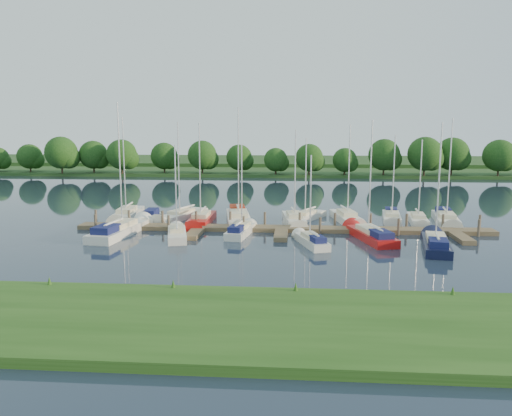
# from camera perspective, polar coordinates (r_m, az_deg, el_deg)

# --- Properties ---
(ground) EXTENTS (260.00, 260.00, 0.00)m
(ground) POSITION_cam_1_polar(r_m,az_deg,el_deg) (40.56, 2.68, -4.89)
(ground) COLOR #1B2537
(ground) RESTS_ON ground
(near_bank) EXTENTS (90.00, 10.00, 0.50)m
(near_bank) POSITION_cam_1_polar(r_m,az_deg,el_deg) (25.24, 1.55, -13.11)
(near_bank) COLOR #214814
(near_bank) RESTS_ON ground
(dock) EXTENTS (40.00, 6.00, 0.40)m
(dock) POSITION_cam_1_polar(r_m,az_deg,el_deg) (47.64, 2.95, -2.54)
(dock) COLOR brown
(dock) RESTS_ON ground
(mooring_pilings) EXTENTS (38.24, 2.84, 2.00)m
(mooring_pilings) POSITION_cam_1_polar(r_m,az_deg,el_deg) (48.67, 2.99, -1.82)
(mooring_pilings) COLOR #473D33
(mooring_pilings) RESTS_ON ground
(far_shore) EXTENTS (180.00, 30.00, 0.60)m
(far_shore) POSITION_cam_1_polar(r_m,az_deg,el_deg) (114.74, 3.82, 4.31)
(far_shore) COLOR #1D3E18
(far_shore) RESTS_ON ground
(distant_hill) EXTENTS (220.00, 40.00, 1.40)m
(distant_hill) POSITION_cam_1_polar(r_m,az_deg,el_deg) (139.65, 3.93, 5.32)
(distant_hill) COLOR #305324
(distant_hill) RESTS_ON ground
(treeline) EXTENTS (147.84, 9.45, 8.25)m
(treeline) POSITION_cam_1_polar(r_m,az_deg,el_deg) (101.45, 3.70, 5.87)
(treeline) COLOR #38281C
(treeline) RESTS_ON ground
(sailboat_n_0) EXTENTS (2.80, 9.02, 11.44)m
(sailboat_n_0) POSITION_cam_1_polar(r_m,az_deg,el_deg) (56.74, -14.55, -0.86)
(sailboat_n_0) COLOR silver
(sailboat_n_0) RESTS_ON ground
(motorboat) EXTENTS (1.60, 5.17, 1.62)m
(motorboat) POSITION_cam_1_polar(r_m,az_deg,el_deg) (54.12, -11.90, -1.17)
(motorboat) COLOR silver
(motorboat) RESTS_ON ground
(sailboat_n_2) EXTENTS (4.46, 8.55, 10.82)m
(sailboat_n_2) POSITION_cam_1_polar(r_m,az_deg,el_deg) (55.42, -8.59, -0.92)
(sailboat_n_2) COLOR silver
(sailboat_n_2) RESTS_ON ground
(sailboat_n_3) EXTENTS (2.00, 8.35, 10.80)m
(sailboat_n_3) POSITION_cam_1_polar(r_m,az_deg,el_deg) (52.12, -6.28, -1.49)
(sailboat_n_3) COLOR #B41210
(sailboat_n_3) RESTS_ON ground
(sailboat_n_4) EXTENTS (3.61, 9.82, 12.37)m
(sailboat_n_4) POSITION_cam_1_polar(r_m,az_deg,el_deg) (52.60, -2.02, -1.28)
(sailboat_n_4) COLOR silver
(sailboat_n_4) RESTS_ON ground
(sailboat_n_5) EXTENTS (2.64, 7.90, 10.08)m
(sailboat_n_5) POSITION_cam_1_polar(r_m,az_deg,el_deg) (52.22, 4.39, -1.44)
(sailboat_n_5) COLOR silver
(sailboat_n_5) RESTS_ON ground
(sailboat_n_6) EXTENTS (4.49, 6.83, 9.10)m
(sailboat_n_6) POSITION_cam_1_polar(r_m,az_deg,el_deg) (54.28, 5.75, -1.07)
(sailboat_n_6) COLOR silver
(sailboat_n_6) RESTS_ON ground
(sailboat_n_7) EXTENTS (3.07, 8.34, 10.64)m
(sailboat_n_7) POSITION_cam_1_polar(r_m,az_deg,el_deg) (53.72, 10.34, -1.26)
(sailboat_n_7) COLOR silver
(sailboat_n_7) RESTS_ON ground
(sailboat_n_8) EXTENTS (2.68, 7.56, 9.49)m
(sailboat_n_8) POSITION_cam_1_polar(r_m,az_deg,el_deg) (55.51, 15.24, -1.08)
(sailboat_n_8) COLOR silver
(sailboat_n_8) RESTS_ON ground
(sailboat_n_9) EXTENTS (2.36, 7.09, 9.04)m
(sailboat_n_9) POSITION_cam_1_polar(r_m,az_deg,el_deg) (54.81, 18.01, -1.37)
(sailboat_n_9) COLOR silver
(sailboat_n_9) RESTS_ON ground
(sailboat_n_10) EXTENTS (3.24, 8.96, 11.22)m
(sailboat_n_10) POSITION_cam_1_polar(r_m,az_deg,el_deg) (56.00, 20.89, -1.26)
(sailboat_n_10) COLOR silver
(sailboat_n_10) RESTS_ON ground
(sailboat_s_0) EXTENTS (3.31, 10.01, 12.62)m
(sailboat_s_0) POSITION_cam_1_polar(r_m,az_deg,el_deg) (48.13, -15.25, -2.56)
(sailboat_s_0) COLOR silver
(sailboat_s_0) RESTS_ON ground
(sailboat_s_1) EXTENTS (2.91, 6.73, 8.75)m
(sailboat_s_1) POSITION_cam_1_polar(r_m,az_deg,el_deg) (45.63, -9.02, -3.06)
(sailboat_s_1) COLOR silver
(sailboat_s_1) RESTS_ON ground
(sailboat_s_2) EXTENTS (2.41, 6.77, 8.71)m
(sailboat_s_2) POSITION_cam_1_polar(r_m,az_deg,el_deg) (46.43, -1.74, -2.69)
(sailboat_s_2) COLOR silver
(sailboat_s_2) RESTS_ON ground
(sailboat_s_3) EXTENTS (2.94, 6.11, 7.94)m
(sailboat_s_3) POSITION_cam_1_polar(r_m,az_deg,el_deg) (42.58, 6.33, -3.83)
(sailboat_s_3) COLOR silver
(sailboat_s_3) RESTS_ON ground
(sailboat_s_4) EXTENTS (3.77, 8.65, 10.93)m
(sailboat_s_4) POSITION_cam_1_polar(r_m,az_deg,el_deg) (45.67, 12.92, -3.11)
(sailboat_s_4) COLOR #B41210
(sailboat_s_4) RESTS_ON ground
(sailboat_s_5) EXTENTS (3.32, 8.45, 10.70)m
(sailboat_s_5) POSITION_cam_1_polar(r_m,az_deg,el_deg) (43.73, 19.85, -3.96)
(sailboat_s_5) COLOR black
(sailboat_s_5) RESTS_ON ground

